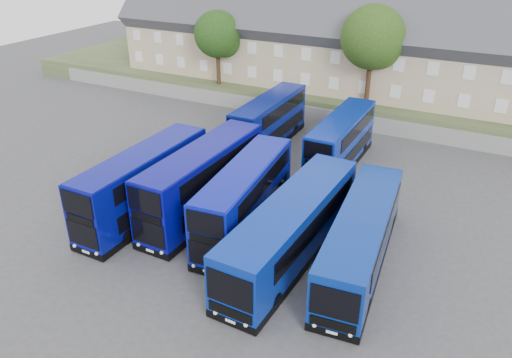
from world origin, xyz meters
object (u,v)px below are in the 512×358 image
object	(u,v)px
dd_front_left	(144,185)
tree_west	(219,36)
dd_front_mid	(203,183)
coach_east_a	(292,230)
tree_mid	(374,40)

from	to	relation	value
dd_front_left	tree_west	world-z (taller)	tree_west
dd_front_mid	coach_east_a	size ratio (longest dim) A/B	0.86
tree_west	dd_front_mid	bearing A→B (deg)	-61.69
coach_east_a	tree_mid	world-z (taller)	tree_mid
coach_east_a	tree_mid	distance (m)	24.07
tree_mid	coach_east_a	bearing A→B (deg)	-84.26
dd_front_mid	tree_mid	size ratio (longest dim) A/B	1.25
dd_front_mid	tree_west	bearing A→B (deg)	119.09
dd_front_mid	tree_mid	world-z (taller)	tree_mid
dd_front_left	tree_mid	size ratio (longest dim) A/B	1.22
tree_mid	tree_west	bearing A→B (deg)	-178.21
dd_front_mid	tree_west	distance (m)	24.02
dd_front_left	tree_west	distance (m)	24.51
dd_front_left	coach_east_a	bearing A→B (deg)	0.69
dd_front_left	tree_mid	bearing A→B (deg)	71.04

